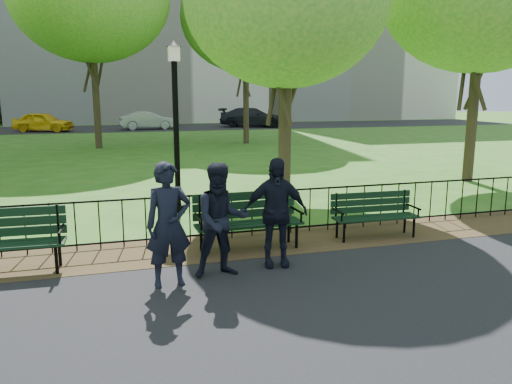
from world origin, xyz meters
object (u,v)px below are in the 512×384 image
object	(u,v)px
park_bench_main	(235,215)
tree_far_e	(246,16)
sedan_dark	(253,117)
person_left	(169,225)
sedan_silver	(147,120)
person_right	(275,212)
park_bench_right_a	(374,210)
person_mid	(222,220)
tree_near_e	(286,0)
taxi	(43,122)
lamppost	(176,121)
park_bench_left_a	(0,234)

from	to	relation	value
park_bench_main	tree_far_e	distance (m)	20.64
sedan_dark	person_left	bearing A→B (deg)	-173.64
sedan_silver	person_right	bearing A→B (deg)	173.04
park_bench_right_a	person_mid	xyz separation A→B (m)	(-3.26, -1.21, 0.33)
tree_far_e	sedan_dark	distance (m)	15.29
tree_near_e	person_mid	size ratio (longest dim) A/B	4.25
taxi	person_mid	bearing A→B (deg)	-148.76
park_bench_main	person_mid	distance (m)	1.25
person_mid	lamppost	bearing A→B (deg)	88.90
park_bench_main	taxi	distance (m)	32.17
person_mid	park_bench_main	bearing A→B (deg)	64.97
tree_far_e	taxi	world-z (taller)	tree_far_e
lamppost	taxi	world-z (taller)	lamppost
taxi	sedan_silver	xyz separation A→B (m)	(7.51, 0.27, -0.02)
park_bench_left_a	lamppost	xyz separation A→B (m)	(3.18, 3.30, 1.50)
lamppost	sedan_silver	world-z (taller)	lamppost
park_bench_main	park_bench_right_a	xyz separation A→B (m)	(2.77, 0.08, -0.12)
person_mid	person_right	world-z (taller)	person_right
person_left	person_mid	world-z (taller)	person_left
tree_near_e	person_mid	xyz separation A→B (m)	(-2.99, -5.49, -4.19)
person_mid	person_right	distance (m)	0.94
park_bench_right_a	person_mid	distance (m)	3.49
taxi	sedan_dark	xyz separation A→B (m)	(16.21, 0.74, 0.08)
person_right	park_bench_left_a	bearing A→B (deg)	178.00
tree_far_e	person_left	xyz separation A→B (m)	(-6.80, -20.19, -5.94)
tree_near_e	sedan_dark	xyz separation A→B (m)	(7.33, 27.91, -4.25)
park_bench_left_a	lamppost	world-z (taller)	lamppost
sedan_silver	tree_far_e	bearing A→B (deg)	-166.98
tree_near_e	taxi	world-z (taller)	tree_near_e
park_bench_main	tree_near_e	distance (m)	6.68
park_bench_right_a	lamppost	distance (m)	4.86
sedan_dark	park_bench_left_a	bearing A→B (deg)	-178.05
lamppost	park_bench_main	bearing A→B (deg)	-80.94
park_bench_left_a	person_left	distance (m)	2.74
park_bench_left_a	sedan_silver	world-z (taller)	sedan_silver
lamppost	tree_far_e	size ratio (longest dim) A/B	0.39
tree_near_e	person_mid	world-z (taller)	tree_near_e
person_right	taxi	xyz separation A→B (m)	(-6.81, 32.46, -0.15)
park_bench_main	sedan_silver	bearing A→B (deg)	86.82
lamppost	tree_far_e	bearing A→B (deg)	68.89
person_right	sedan_dark	world-z (taller)	person_right
park_bench_left_a	lamppost	distance (m)	4.82
person_left	person_right	xyz separation A→B (m)	(1.72, 0.37, -0.02)
lamppost	park_bench_right_a	bearing A→B (deg)	-44.25
park_bench_right_a	person_mid	size ratio (longest dim) A/B	0.98
person_left	tree_near_e	bearing A→B (deg)	51.80
person_right	person_left	bearing A→B (deg)	-157.64
person_left	tree_far_e	bearing A→B (deg)	67.08
tree_far_e	person_mid	world-z (taller)	tree_far_e
sedan_silver	sedan_dark	size ratio (longest dim) A/B	0.77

